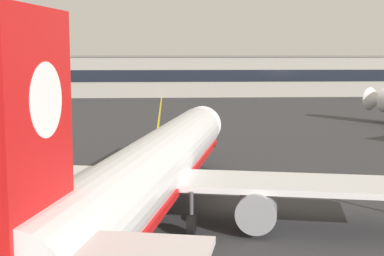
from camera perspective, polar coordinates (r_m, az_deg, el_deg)
name	(u,v)px	position (r m, az deg, el deg)	size (l,w,h in m)	color
taxiway_centreline	(152,173)	(48.63, -4.08, -4.58)	(0.30, 180.00, 0.01)	yellow
airliner_foreground	(153,170)	(33.33, -3.99, -4.29)	(32.27, 41.10, 11.65)	white
safety_cone_by_nose_gear	(156,165)	(50.60, -3.69, -3.81)	(0.44, 0.44, 0.55)	orange
terminal_building	(186,76)	(138.75, -0.59, 5.37)	(147.22, 12.40, 9.98)	#9E998E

